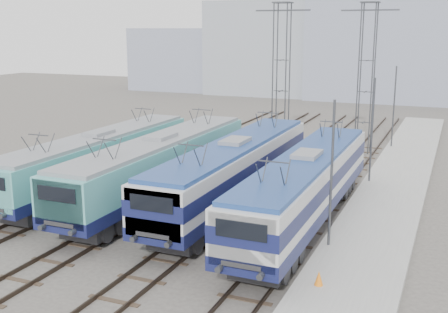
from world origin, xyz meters
TOP-DOWN VIEW (x-y plane):
  - ground at (0.00, 0.00)m, footprint 160.00×160.00m
  - platform at (10.20, 8.00)m, footprint 4.00×70.00m
  - locomotive_far_left at (-6.75, 5.88)m, footprint 2.82×17.79m
  - locomotive_center_left at (-2.25, 5.62)m, footprint 2.94×18.56m
  - locomotive_center_right at (2.25, 6.09)m, footprint 2.94×18.60m
  - locomotive_far_right at (6.75, 4.58)m, footprint 2.90×18.32m
  - catenary_tower_west at (0.00, 22.00)m, footprint 4.50×1.20m
  - catenary_tower_east at (6.50, 24.00)m, footprint 4.50×1.20m
  - mast_front at (8.60, 2.00)m, footprint 0.12×0.12m
  - mast_mid at (8.60, 14.00)m, footprint 0.12×0.12m
  - mast_rear at (8.60, 26.00)m, footprint 0.12×0.12m
  - safety_cone at (9.17, -2.27)m, footprint 0.35×0.35m
  - building_west at (-14.00, 62.00)m, footprint 18.00×12.00m
  - building_center at (4.00, 62.00)m, footprint 22.00×14.00m
  - building_far_west at (-30.00, 62.00)m, footprint 14.00×10.00m

SIDE VIEW (x-z plane):
  - ground at x=0.00m, z-range 0.00..0.00m
  - platform at x=10.20m, z-range 0.00..0.30m
  - safety_cone at x=9.17m, z-range 0.30..0.88m
  - locomotive_far_left at x=-6.75m, z-range 0.55..3.89m
  - locomotive_center_left at x=-2.25m, z-range 0.56..4.05m
  - locomotive_far_right at x=6.75m, z-range 0.61..4.06m
  - locomotive_center_right at x=2.25m, z-range 0.62..4.12m
  - mast_front at x=8.60m, z-range 0.00..7.00m
  - mast_mid at x=8.60m, z-range 0.00..7.00m
  - mast_rear at x=8.60m, z-range 0.00..7.00m
  - building_far_west at x=-30.00m, z-range 0.00..10.00m
  - catenary_tower_west at x=0.00m, z-range 0.64..12.64m
  - catenary_tower_east at x=6.50m, z-range 0.64..12.64m
  - building_west at x=-14.00m, z-range 0.00..14.00m
  - building_center at x=4.00m, z-range 0.00..18.00m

